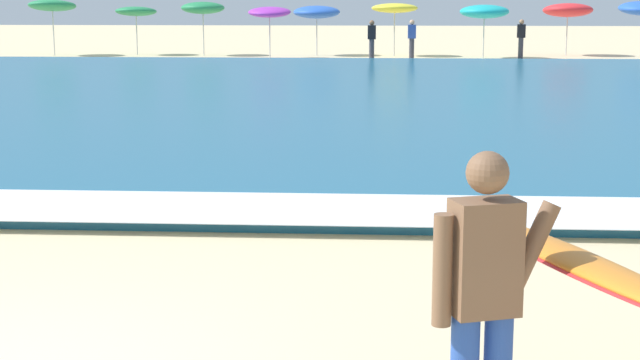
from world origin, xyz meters
TOP-DOWN VIEW (x-y plane):
  - sea at (0.00, 18.37)m, footprint 120.00×28.00m
  - surf_foam at (0.00, 4.97)m, footprint 120.00×1.66m
  - surfer_with_board at (3.36, -0.78)m, footprint 1.31×2.51m
  - beach_umbrella_0 at (-11.40, 35.45)m, footprint 2.01×2.04m
  - beach_umbrella_1 at (-7.96, 36.07)m, footprint 1.76×1.79m
  - beach_umbrella_2 at (-5.03, 35.92)m, footprint 1.85×1.85m
  - beach_umbrella_3 at (-1.96, 33.92)m, footprint 1.72×1.75m
  - beach_umbrella_4 at (-0.20, 36.19)m, footprint 1.99×2.01m
  - beach_umbrella_5 at (3.10, 35.92)m, footprint 1.94×1.95m
  - beach_umbrella_6 at (6.72, 34.71)m, footprint 1.99×2.00m
  - beach_umbrella_7 at (10.43, 36.72)m, footprint 2.09×2.13m
  - beachgoer_near_row_left at (2.19, 32.86)m, footprint 0.32×0.20m
  - beachgoer_near_row_mid at (3.78, 33.73)m, footprint 0.32×0.20m
  - beachgoer_near_row_right at (8.23, 34.64)m, footprint 0.32×0.20m

SIDE VIEW (x-z plane):
  - sea at x=0.00m, z-range 0.00..0.14m
  - surf_foam at x=0.00m, z-range 0.14..0.15m
  - beachgoer_near_row_left at x=2.19m, z-range 0.05..1.63m
  - beachgoer_near_row_mid at x=3.78m, z-range 0.05..1.63m
  - beachgoer_near_row_right at x=8.23m, z-range 0.05..1.63m
  - surfer_with_board at x=3.36m, z-range 0.17..1.90m
  - beach_umbrella_4 at x=-0.20m, z-range 0.76..2.90m
  - beach_umbrella_1 at x=-7.96m, z-range 0.80..2.91m
  - beach_umbrella_3 at x=-1.96m, z-range 0.79..2.93m
  - beach_umbrella_6 at x=6.72m, z-range 0.80..2.97m
  - beach_umbrella_7 at x=10.43m, z-range 0.78..3.05m
  - beach_umbrella_5 at x=3.10m, z-range 0.88..3.12m
  - beach_umbrella_2 at x=-5.03m, z-range 0.87..3.15m
  - beach_umbrella_0 at x=-11.40m, z-range 0.89..3.33m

